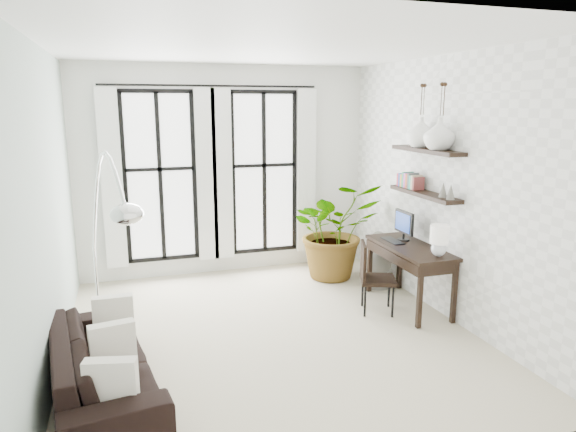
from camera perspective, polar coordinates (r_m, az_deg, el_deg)
name	(u,v)px	position (r m, az deg, el deg)	size (l,w,h in m)	color
floor	(271,334)	(6.11, -1.92, -12.99)	(5.00, 5.00, 0.00)	beige
ceiling	(269,46)	(5.56, -2.17, 18.38)	(5.00, 5.00, 0.00)	white
wall_left	(45,211)	(5.47, -25.36, 0.47)	(5.00, 5.00, 0.00)	#A5B8AD
wall_right	(446,189)	(6.59, 17.19, 2.92)	(5.00, 5.00, 0.00)	white
wall_back	(226,171)	(8.03, -6.90, 4.96)	(4.50, 4.50, 0.00)	white
windows	(214,175)	(7.93, -8.22, 4.54)	(3.26, 0.13, 2.65)	white
wall_shelves	(423,176)	(6.74, 14.82, 4.36)	(0.25, 1.30, 0.60)	black
sofa	(102,365)	(5.09, -19.93, -15.35)	(2.11, 0.83, 0.62)	black
throw_pillows	(113,344)	(5.00, -18.92, -13.33)	(0.40, 1.52, 0.40)	white
plant	(334,230)	(7.84, 5.18, -1.52)	(1.34, 1.16, 1.49)	#2D7228
desk	(411,252)	(6.78, 13.56, -3.88)	(0.59, 1.40, 1.22)	black
desk_chair	(372,273)	(6.63, 9.26, -6.27)	(0.55, 0.55, 0.91)	black
arc_lamp	(105,197)	(5.49, -19.63, 1.97)	(0.71, 1.97, 2.17)	silver
buddha	(378,263)	(7.64, 9.94, -5.16)	(0.45, 0.45, 0.82)	slate
vase_a	(439,134)	(6.45, 16.46, 8.74)	(0.37, 0.37, 0.38)	white
vase_b	(421,132)	(6.78, 14.56, 8.99)	(0.37, 0.37, 0.38)	white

